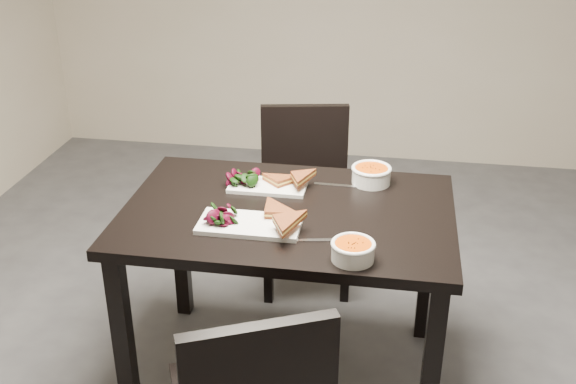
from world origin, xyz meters
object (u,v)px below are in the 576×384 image
Objects in this scene: table at (288,233)px; plate_far at (268,186)px; chair_far at (305,185)px; plate_near at (250,225)px; soup_bowl_near at (353,250)px; soup_bowl_far at (371,174)px.

plate_far reaches higher than table.
chair_far is at bearing 93.20° from table.
plate_far is at bearing 123.00° from table.
table is 1.41× the size of chair_far.
table is 3.39× the size of plate_near.
soup_bowl_far is (0.02, 0.58, 0.00)m from soup_bowl_near.
soup_bowl_far reaches higher than plate_far.
plate_near is at bearing -132.70° from soup_bowl_far.
soup_bowl_near is at bearing -23.15° from plate_near.
plate_far is at bearing 89.46° from plate_near.
table is at bearing -97.57° from chair_far.
plate_near reaches higher than plate_far.
table is at bearing 129.95° from soup_bowl_near.
plate_far is at bearing 127.69° from soup_bowl_near.
chair_far is 2.40× the size of plate_near.
soup_bowl_near is (0.37, -0.16, 0.03)m from plate_near.
plate_near is (-0.07, -0.92, 0.27)m from chair_far.
soup_bowl_near is (0.30, -1.08, 0.30)m from chair_far.
plate_far is (-0.11, 0.16, 0.11)m from table.
chair_far is 0.66m from plate_far.
soup_bowl_far is (0.28, 0.27, 0.14)m from table.
soup_bowl_near is (0.26, -0.31, 0.13)m from table.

